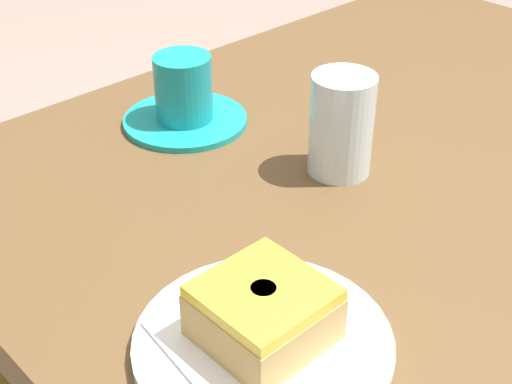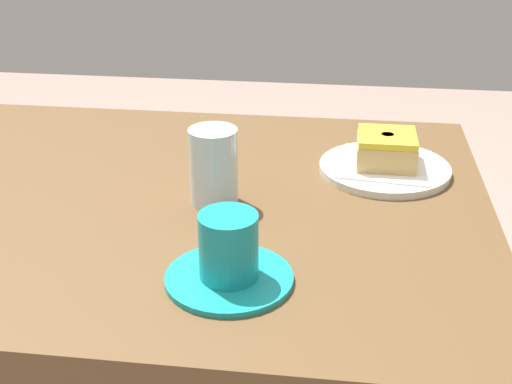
# 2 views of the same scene
# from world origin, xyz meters

# --- Properties ---
(table) EXTENTS (1.02, 0.75, 0.73)m
(table) POSITION_xyz_m (0.00, 0.00, 0.64)
(table) COLOR brown
(table) RESTS_ON ground_plane
(plate_glazed_square) EXTENTS (0.21, 0.21, 0.01)m
(plate_glazed_square) POSITION_xyz_m (0.36, 0.13, 0.73)
(plate_glazed_square) COLOR silver
(plate_glazed_square) RESTS_ON table
(napkin_glazed_square) EXTENTS (0.16, 0.16, 0.00)m
(napkin_glazed_square) POSITION_xyz_m (0.36, 0.13, 0.74)
(napkin_glazed_square) COLOR white
(napkin_glazed_square) RESTS_ON plate_glazed_square
(donut_glazed_square) EXTENTS (0.09, 0.09, 0.05)m
(donut_glazed_square) POSITION_xyz_m (0.36, 0.13, 0.76)
(donut_glazed_square) COLOR tan
(donut_glazed_square) RESTS_ON napkin_glazed_square
(water_glass) EXTENTS (0.07, 0.07, 0.11)m
(water_glass) POSITION_xyz_m (0.11, -0.01, 0.78)
(water_glass) COLOR silver
(water_glass) RESTS_ON table
(coffee_cup) EXTENTS (0.15, 0.15, 0.09)m
(coffee_cup) POSITION_xyz_m (0.16, -0.22, 0.76)
(coffee_cup) COLOR teal
(coffee_cup) RESTS_ON table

